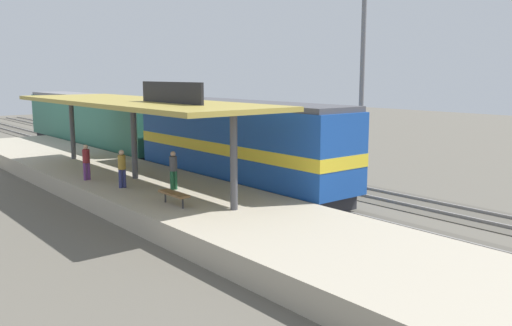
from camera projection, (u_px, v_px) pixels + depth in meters
The scene contains 12 objects.
ground_plane at pixel (242, 180), 30.55m from camera, with size 120.00×120.00×0.00m, color #5B564C.
track_near at pixel (213, 184), 29.29m from camera, with size 3.20×110.00×0.16m.
track_far at pixel (276, 174), 32.18m from camera, with size 3.20×110.00×0.16m.
platform at pixel (136, 187), 26.35m from camera, with size 6.00×44.00×0.90m, color #A89E89.
station_canopy at pixel (134, 104), 25.61m from camera, with size 5.20×18.00×4.70m.
platform_bench at pixel (174, 194), 20.76m from camera, with size 0.44×1.70×0.50m.
locomotive at pixel (237, 144), 27.25m from camera, with size 2.93×14.43×4.44m.
passenger_carriage_single at pixel (94, 122), 40.99m from camera, with size 2.90×20.00×4.24m.
light_mast at pixel (364, 29), 30.01m from camera, with size 1.10×1.10×11.70m.
person_waiting at pixel (173, 168), 23.50m from camera, with size 0.34×0.34×1.71m.
person_walking at pixel (86, 160), 25.67m from camera, with size 0.34×0.34×1.71m.
person_boarding at pixel (122, 167), 23.91m from camera, with size 0.34×0.34×1.71m.
Camera 1 is at (-16.42, -23.68, 5.90)m, focal length 37.74 mm.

